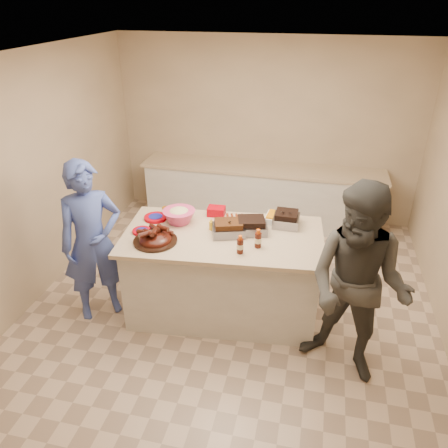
% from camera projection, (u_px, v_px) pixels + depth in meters
% --- Properties ---
extents(room, '(4.50, 5.00, 2.70)m').
position_uv_depth(room, '(231.00, 307.00, 5.00)').
color(room, tan).
rests_on(room, ground).
extents(back_counter, '(3.60, 0.64, 0.90)m').
position_uv_depth(back_counter, '(261.00, 194.00, 6.68)').
color(back_counter, beige).
rests_on(back_counter, ground).
extents(island, '(2.16, 1.28, 0.98)m').
position_uv_depth(island, '(223.00, 309.00, 4.97)').
color(island, beige).
rests_on(island, ground).
extents(rib_platter, '(0.46, 0.46, 0.18)m').
position_uv_depth(rib_platter, '(155.00, 242.00, 4.38)').
color(rib_platter, '#44130A').
rests_on(rib_platter, island).
extents(pulled_pork_tray, '(0.39, 0.33, 0.10)m').
position_uv_depth(pulled_pork_tray, '(228.00, 235.00, 4.51)').
color(pulled_pork_tray, '#47230F').
rests_on(pulled_pork_tray, island).
extents(brisket_tray, '(0.38, 0.34, 0.10)m').
position_uv_depth(brisket_tray, '(251.00, 232.00, 4.56)').
color(brisket_tray, black).
rests_on(brisket_tray, island).
extents(roasting_pan, '(0.27, 0.27, 0.11)m').
position_uv_depth(roasting_pan, '(286.00, 225.00, 4.69)').
color(roasting_pan, gray).
rests_on(roasting_pan, island).
extents(coleslaw_bowl, '(0.38, 0.38, 0.24)m').
position_uv_depth(coleslaw_bowl, '(179.00, 222.00, 4.75)').
color(coleslaw_bowl, '#CC3A6B').
rests_on(coleslaw_bowl, island).
extents(sausage_plate, '(0.34, 0.34, 0.05)m').
position_uv_depth(sausage_plate, '(237.00, 224.00, 4.71)').
color(sausage_plate, silver).
rests_on(sausage_plate, island).
extents(mac_cheese_dish, '(0.35, 0.27, 0.09)m').
position_uv_depth(mac_cheese_dish, '(281.00, 222.00, 4.76)').
color(mac_cheese_dish, orange).
rests_on(mac_cheese_dish, island).
extents(bbq_bottle_a, '(0.07, 0.07, 0.19)m').
position_uv_depth(bbq_bottle_a, '(240.00, 253.00, 4.19)').
color(bbq_bottle_a, '#3D120A').
rests_on(bbq_bottle_a, island).
extents(bbq_bottle_b, '(0.07, 0.07, 0.20)m').
position_uv_depth(bbq_bottle_b, '(258.00, 247.00, 4.29)').
color(bbq_bottle_b, '#3D120A').
rests_on(bbq_bottle_b, island).
extents(mustard_bottle, '(0.05, 0.05, 0.13)m').
position_uv_depth(mustard_bottle, '(211.00, 230.00, 4.60)').
color(mustard_bottle, gold).
rests_on(mustard_bottle, island).
extents(sauce_bowl, '(0.15, 0.06, 0.15)m').
position_uv_depth(sauce_bowl, '(230.00, 225.00, 4.69)').
color(sauce_bowl, silver).
rests_on(sauce_bowl, island).
extents(plate_stack_large, '(0.27, 0.27, 0.03)m').
position_uv_depth(plate_stack_large, '(156.00, 219.00, 4.82)').
color(plate_stack_large, '#9F000B').
rests_on(plate_stack_large, island).
extents(plate_stack_small, '(0.21, 0.21, 0.03)m').
position_uv_depth(plate_stack_small, '(142.00, 232.00, 4.55)').
color(plate_stack_small, '#9F000B').
rests_on(plate_stack_small, island).
extents(plastic_cup, '(0.10, 0.09, 0.09)m').
position_uv_depth(plastic_cup, '(166.00, 214.00, 4.93)').
color(plastic_cup, '#965F14').
rests_on(plastic_cup, island).
extents(basket_stack, '(0.20, 0.15, 0.10)m').
position_uv_depth(basket_stack, '(216.00, 215.00, 4.90)').
color(basket_stack, '#9F000B').
rests_on(basket_stack, island).
extents(guest_blue, '(1.63, 1.79, 0.43)m').
position_uv_depth(guest_blue, '(103.00, 310.00, 4.96)').
color(guest_blue, '#4155A8').
rests_on(guest_blue, ground).
extents(guest_gray, '(1.60, 2.11, 0.72)m').
position_uv_depth(guest_gray, '(343.00, 367.00, 4.20)').
color(guest_gray, '#44423D').
rests_on(guest_gray, ground).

